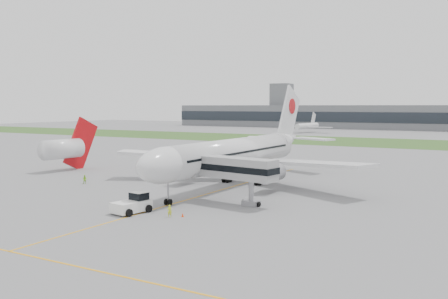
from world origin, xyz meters
The scene contains 14 objects.
ground centered at (0.00, 0.00, 0.00)m, with size 600.00×600.00×0.00m, color gray.
apron_markings centered at (0.00, -5.00, 0.00)m, with size 70.00×70.00×0.04m, color #F1A315, non-canonical shape.
grass_strip centered at (0.00, 120.00, 0.01)m, with size 600.00×50.00×0.02m, color #375921.
terminal_building centered at (0.00, 229.87, 7.00)m, with size 320.00×22.30×14.00m.
control_tower centered at (-90.00, 232.00, 0.00)m, with size 12.00×12.00×56.00m, color slate, non-canonical shape.
airliner centered at (0.00, 4.87, 5.66)m, with size 48.13×53.95×17.88m.
pushback_tug centered at (-1.06, -20.97, 1.15)m, with size 3.92×5.24×2.49m.
jet_bridge centered at (6.11, -9.60, 4.94)m, with size 14.63×5.05×6.67m.
safety_cone_left centered at (-1.81, -20.20, 0.30)m, with size 0.44×0.44×0.60m, color #FF400D.
safety_cone_right centered at (5.81, -19.93, 0.24)m, with size 0.35×0.35×0.48m, color #FF400D.
ground_crew_near centered at (4.47, -20.78, 0.76)m, with size 0.55×0.36×1.52m, color yellow.
ground_crew_far centered at (-23.74, -7.02, 0.79)m, with size 0.77×0.60×1.57m, color #89D523.
neighbor_aircraft centered at (-40.56, 3.90, 4.71)m, with size 4.76×14.60×11.88m.
distant_aircraft_left centered at (-49.69, 171.54, 0.00)m, with size 26.19×23.11×10.01m, color silver, non-canonical shape.
Camera 1 is at (40.15, -69.44, 13.55)m, focal length 40.00 mm.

